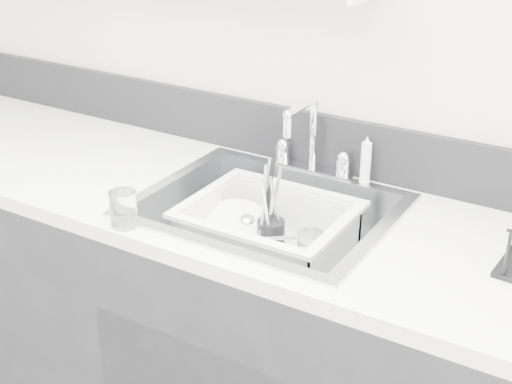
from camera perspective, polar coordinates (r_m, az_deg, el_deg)
The scene contains 12 objects.
counter_run at distance 2.07m, azimuth 0.74°, elevation -12.64°, with size 3.20×0.62×0.92m.
backsplash at distance 2.03m, azimuth 5.13°, elevation 4.10°, with size 3.20×0.02×0.16m, color black.
sink at distance 1.86m, azimuth 0.80°, elevation -3.62°, with size 0.64×0.52×0.20m, color silver, non-canonical shape.
faucet at distance 1.99m, azimuth 4.42°, elevation 3.11°, with size 0.26×0.18×0.23m.
side_sprayer at distance 1.94m, azimuth 8.78°, elevation 2.51°, with size 0.03×0.03×0.14m, color silver.
wash_tub at distance 1.86m, azimuth 0.99°, elevation -3.47°, with size 0.42×0.34×0.16m, color silver, non-canonical shape.
plate_stack at distance 1.91m, azimuth -1.47°, elevation -3.96°, with size 0.27×0.26×0.10m.
utensil_cup at distance 1.89m, azimuth 1.19°, elevation -3.32°, with size 0.07×0.07×0.25m.
ladle at distance 1.90m, azimuth 0.10°, elevation -3.96°, with size 0.25×0.09×0.07m, color silver, non-canonical shape.
tumbler_in_tub at distance 1.84m, azimuth 4.36°, elevation -4.62°, with size 0.07×0.07×0.10m, color white.
tumbler_counter at distance 1.73m, azimuth -10.57°, elevation -1.35°, with size 0.07×0.07×0.09m, color white.
bowl_small at distance 1.80m, azimuth 1.37°, elevation -6.41°, with size 0.12×0.12×0.04m, color white.
Camera 1 is at (0.82, -0.22, 1.73)m, focal length 50.00 mm.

